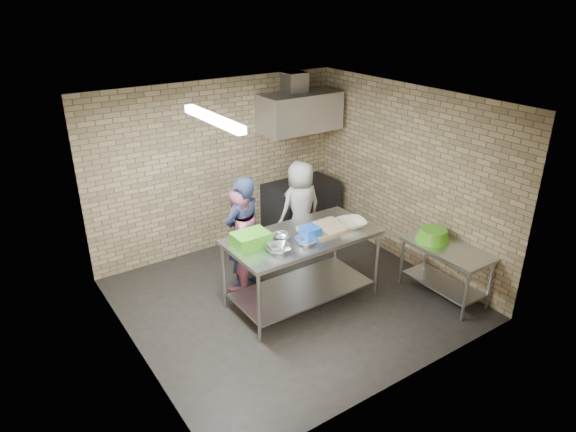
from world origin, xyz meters
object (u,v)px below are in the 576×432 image
object	(u,v)px
side_counter	(444,271)
prep_table	(302,269)
man_navy	(243,234)
blue_tub	(310,232)
stove	(301,208)
woman_pink	(239,240)
green_basin	(433,235)
green_crate	(251,239)
woman_white	(301,207)
bottle_red	(296,114)
bottle_green	(315,112)

from	to	relation	value
side_counter	prep_table	bearing A→B (deg)	149.66
prep_table	man_navy	world-z (taller)	man_navy
prep_table	blue_tub	size ratio (longest dim) A/B	9.00
stove	woman_pink	distance (m)	2.04
green_basin	woman_pink	size ratio (longest dim) A/B	0.31
green_crate	man_navy	size ratio (longest dim) A/B	0.27
blue_tub	green_basin	size ratio (longest dim) A/B	0.48
man_navy	green_basin	bearing A→B (deg)	130.64
stove	woman_white	size ratio (longest dim) A/B	0.80
side_counter	bottle_red	bearing A→B (deg)	97.62
green_basin	bottle_red	xyz separation A→B (m)	(-0.38, 2.74, 1.19)
green_crate	woman_pink	size ratio (longest dim) A/B	0.30
blue_tub	man_navy	xyz separation A→B (m)	(-0.50, 0.86, -0.23)
blue_tub	prep_table	bearing A→B (deg)	116.57
blue_tub	woman_pink	xyz separation A→B (m)	(-0.57, 0.87, -0.32)
green_crate	woman_white	world-z (taller)	woman_white
bottle_red	prep_table	bearing A→B (deg)	-122.71
bottle_red	woman_white	distance (m)	1.56
prep_table	woman_pink	size ratio (longest dim) A/B	1.34
green_basin	bottle_green	distance (m)	2.98
bottle_green	man_navy	size ratio (longest dim) A/B	0.09
prep_table	green_basin	size ratio (longest dim) A/B	4.30
woman_pink	prep_table	bearing A→B (deg)	108.32
side_counter	green_basin	world-z (taller)	green_basin
blue_tub	woman_white	world-z (taller)	woman_white
prep_table	blue_tub	bearing A→B (deg)	-63.43
bottle_red	stove	bearing A→B (deg)	-101.77
green_basin	man_navy	size ratio (longest dim) A/B	0.28
green_crate	green_basin	distance (m)	2.53
prep_table	woman_white	distance (m)	1.52
blue_tub	stove	bearing A→B (deg)	57.51
side_counter	green_basin	bearing A→B (deg)	94.57
side_counter	woman_pink	bearing A→B (deg)	141.40
side_counter	green_crate	size ratio (longest dim) A/B	2.73
prep_table	side_counter	bearing A→B (deg)	-30.34
green_basin	woman_white	bearing A→B (deg)	112.57
blue_tub	woman_pink	world-z (taller)	woman_pink
bottle_green	blue_tub	bearing A→B (deg)	-127.89
prep_table	green_basin	world-z (taller)	prep_table
stove	side_counter	bearing A→B (deg)	-80.71
green_crate	bottle_red	xyz separation A→B (m)	(1.99, 1.88, 0.95)
green_basin	man_navy	bearing A→B (deg)	144.74
blue_tub	woman_white	distance (m)	1.58
man_navy	bottle_green	bearing A→B (deg)	-163.98
man_navy	side_counter	bearing A→B (deg)	126.64
side_counter	stove	xyz separation A→B (m)	(-0.45, 2.75, 0.08)
side_counter	woman_pink	size ratio (longest dim) A/B	0.81
green_crate	bottle_red	size ratio (longest dim) A/B	2.44
stove	woman_white	xyz separation A→B (m)	(-0.39, -0.53, 0.30)
green_crate	green_basin	size ratio (longest dim) A/B	0.96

